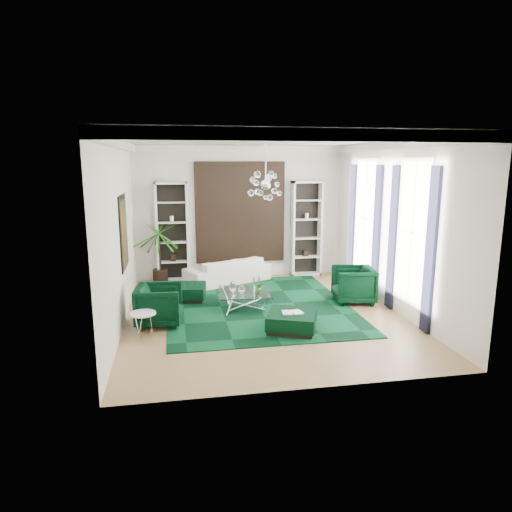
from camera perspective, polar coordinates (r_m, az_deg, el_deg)
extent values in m
cube|color=#A48457|center=(10.30, 0.90, -7.29)|extent=(6.00, 7.00, 0.02)
cube|color=white|center=(9.76, 0.97, 14.45)|extent=(6.00, 7.00, 0.02)
cube|color=silver|center=(13.28, -2.02, 5.46)|extent=(6.00, 0.02, 3.80)
cube|color=silver|center=(6.50, 6.96, -1.20)|extent=(6.00, 0.02, 3.80)
cube|color=silver|center=(9.73, -16.75, 2.68)|extent=(0.02, 7.00, 3.80)
cube|color=silver|center=(10.84, 16.77, 3.56)|extent=(0.02, 7.00, 3.80)
cylinder|color=white|center=(10.05, 0.63, 14.14)|extent=(0.90, 0.90, 0.05)
cube|color=black|center=(13.23, -1.99, 5.43)|extent=(2.50, 0.06, 2.80)
cube|color=black|center=(10.32, -16.16, 2.93)|extent=(0.04, 1.30, 1.60)
cube|color=white|center=(10.05, 18.98, 2.81)|extent=(0.03, 1.10, 2.90)
cube|color=black|center=(9.40, 20.98, 0.55)|extent=(0.07, 0.30, 3.25)
cube|color=black|center=(10.75, 16.72, 2.14)|extent=(0.07, 0.30, 3.25)
cube|color=white|center=(12.17, 13.51, 4.57)|extent=(0.03, 1.10, 2.90)
cube|color=black|center=(11.49, 14.84, 2.84)|extent=(0.07, 0.30, 3.25)
cube|color=black|center=(12.90, 11.93, 3.91)|extent=(0.07, 0.30, 3.25)
cube|color=black|center=(10.89, 0.17, -6.12)|extent=(4.20, 5.00, 0.02)
imported|color=white|center=(12.83, -3.57, -1.82)|extent=(2.56, 1.85, 0.70)
imported|color=black|center=(9.74, -12.02, -6.00)|extent=(1.01, 0.99, 0.85)
imported|color=black|center=(11.27, 12.08, -3.52)|extent=(1.09, 1.06, 0.87)
cube|color=black|center=(11.37, -8.55, -4.53)|extent=(0.97, 0.97, 0.38)
cube|color=black|center=(9.29, 4.52, -8.18)|extent=(1.22, 1.22, 0.38)
cube|color=white|center=(9.23, 4.54, -6.99)|extent=(0.41, 0.28, 0.03)
cylinder|color=white|center=(9.18, -13.89, -8.40)|extent=(0.58, 0.58, 0.48)
imported|color=#266A19|center=(10.35, 0.36, -4.11)|extent=(0.17, 0.15, 0.24)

